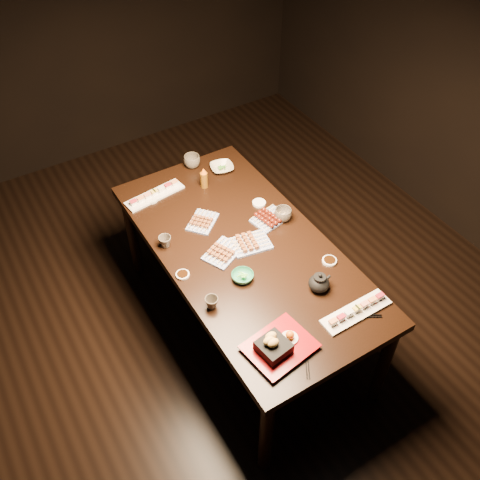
% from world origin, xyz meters
% --- Properties ---
extents(ground, '(5.00, 5.00, 0.00)m').
position_xyz_m(ground, '(0.00, 0.00, 0.00)').
color(ground, black).
rests_on(ground, ground).
extents(dining_table, '(0.91, 1.80, 0.75)m').
position_xyz_m(dining_table, '(0.09, 0.10, 0.38)').
color(dining_table, black).
rests_on(dining_table, ground).
extents(sushi_platter_near, '(0.39, 0.11, 0.05)m').
position_xyz_m(sushi_platter_near, '(0.33, -0.59, 0.77)').
color(sushi_platter_near, white).
rests_on(sushi_platter_near, dining_table).
extents(sushi_platter_far, '(0.40, 0.16, 0.05)m').
position_xyz_m(sushi_platter_far, '(-0.16, 0.78, 0.77)').
color(sushi_platter_far, white).
rests_on(sushi_platter_far, dining_table).
extents(yakitori_plate_center, '(0.26, 0.23, 0.05)m').
position_xyz_m(yakitori_plate_center, '(-0.04, 0.12, 0.78)').
color(yakitori_plate_center, '#828EB6').
rests_on(yakitori_plate_center, dining_table).
extents(yakitori_plate_right, '(0.25, 0.20, 0.06)m').
position_xyz_m(yakitori_plate_right, '(0.13, 0.10, 0.78)').
color(yakitori_plate_right, '#828EB6').
rests_on(yakitori_plate_right, dining_table).
extents(yakitori_plate_left, '(0.24, 0.23, 0.05)m').
position_xyz_m(yakitori_plate_left, '(-0.02, 0.41, 0.77)').
color(yakitori_plate_left, '#828EB6').
rests_on(yakitori_plate_left, dining_table).
extents(tsukune_plate, '(0.23, 0.19, 0.05)m').
position_xyz_m(tsukune_plate, '(0.34, 0.22, 0.78)').
color(tsukune_plate, '#828EB6').
rests_on(tsukune_plate, dining_table).
extents(edamame_bowl_green, '(0.14, 0.14, 0.04)m').
position_xyz_m(edamame_bowl_green, '(-0.04, -0.09, 0.77)').
color(edamame_bowl_green, '#297F56').
rests_on(edamame_bowl_green, dining_table).
extents(edamame_bowl_cream, '(0.18, 0.18, 0.04)m').
position_xyz_m(edamame_bowl_cream, '(0.34, 0.79, 0.77)').
color(edamame_bowl_cream, beige).
rests_on(edamame_bowl_cream, dining_table).
extents(tempura_tray, '(0.35, 0.30, 0.12)m').
position_xyz_m(tempura_tray, '(-0.12, -0.56, 0.81)').
color(tempura_tray, black).
rests_on(tempura_tray, dining_table).
extents(teacup_near_left, '(0.09, 0.09, 0.07)m').
position_xyz_m(teacup_near_left, '(-0.28, -0.17, 0.78)').
color(teacup_near_left, '#4D453A').
rests_on(teacup_near_left, dining_table).
extents(teacup_mid_right, '(0.12, 0.12, 0.08)m').
position_xyz_m(teacup_mid_right, '(0.41, 0.18, 0.79)').
color(teacup_mid_right, '#4D453A').
rests_on(teacup_mid_right, dining_table).
extents(teacup_far_left, '(0.09, 0.09, 0.07)m').
position_xyz_m(teacup_far_left, '(-0.29, 0.35, 0.78)').
color(teacup_far_left, '#4D453A').
rests_on(teacup_far_left, dining_table).
extents(teacup_far_right, '(0.14, 0.14, 0.09)m').
position_xyz_m(teacup_far_right, '(0.19, 0.93, 0.79)').
color(teacup_far_right, '#4D453A').
rests_on(teacup_far_right, dining_table).
extents(teapot, '(0.13, 0.13, 0.11)m').
position_xyz_m(teapot, '(0.26, -0.36, 0.81)').
color(teapot, black).
rests_on(teapot, dining_table).
extents(condiment_bottle, '(0.06, 0.06, 0.15)m').
position_xyz_m(condiment_bottle, '(0.16, 0.70, 0.82)').
color(condiment_bottle, '#643C0D').
rests_on(condiment_bottle, dining_table).
extents(sauce_dish_west, '(0.09, 0.09, 0.01)m').
position_xyz_m(sauce_dish_west, '(-0.31, 0.10, 0.76)').
color(sauce_dish_west, white).
rests_on(sauce_dish_west, dining_table).
extents(sauce_dish_east, '(0.08, 0.08, 0.01)m').
position_xyz_m(sauce_dish_east, '(0.37, 0.38, 0.76)').
color(sauce_dish_east, white).
rests_on(sauce_dish_east, dining_table).
extents(sauce_dish_se, '(0.10, 0.10, 0.01)m').
position_xyz_m(sauce_dish_se, '(0.43, -0.24, 0.76)').
color(sauce_dish_se, white).
rests_on(sauce_dish_se, dining_table).
extents(sauce_dish_nw, '(0.11, 0.11, 0.02)m').
position_xyz_m(sauce_dish_nw, '(-0.19, 0.76, 0.76)').
color(sauce_dish_nw, white).
rests_on(sauce_dish_nw, dining_table).
extents(chopsticks_near, '(0.12, 0.18, 0.01)m').
position_xyz_m(chopsticks_near, '(-0.05, -0.69, 0.75)').
color(chopsticks_near, black).
rests_on(chopsticks_near, dining_table).
extents(chopsticks_se, '(0.21, 0.13, 0.01)m').
position_xyz_m(chopsticks_se, '(0.33, -0.62, 0.75)').
color(chopsticks_se, black).
rests_on(chopsticks_se, dining_table).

